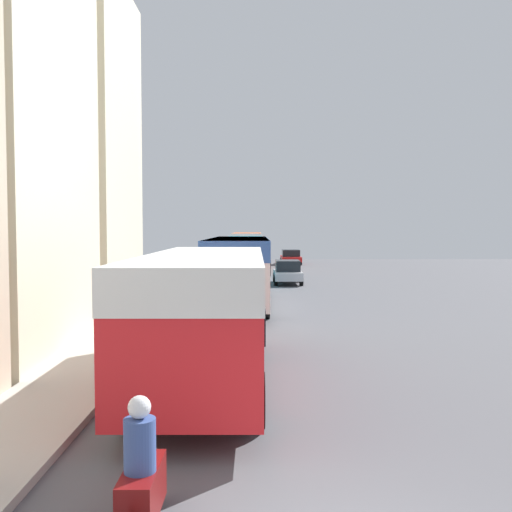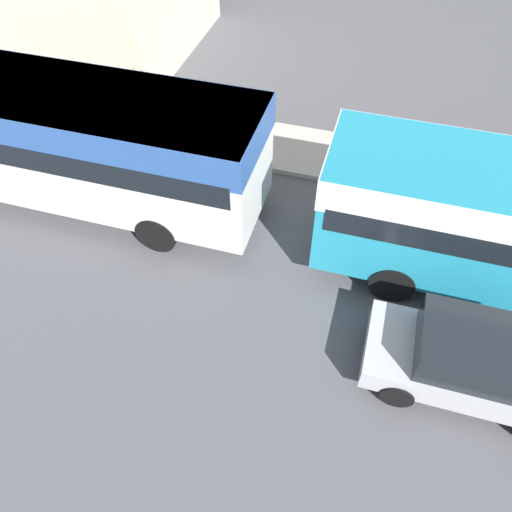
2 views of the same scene
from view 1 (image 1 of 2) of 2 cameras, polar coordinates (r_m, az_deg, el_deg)
The scene contains 9 objects.
building_far_terrace at distance 25.18m, azimuth -20.74°, elevation 9.72°, with size 6.99×6.40×13.39m.
bus_lead at distance 13.07m, azimuth -5.03°, elevation -4.39°, with size 2.61×9.13×3.01m.
bus_following at distance 25.97m, azimuth -1.70°, elevation -0.63°, with size 2.64×11.33×3.13m.
bus_third_in_line at distance 37.89m, azimuth -1.20°, elevation 0.33°, with size 2.55×9.63×2.99m.
bus_rear at distance 49.37m, azimuth -0.89°, elevation 1.03°, with size 2.49×9.41×3.16m.
motorcycle_behind_lead at distance 7.06m, azimuth -11.40°, elevation -21.54°, with size 0.38×2.24×1.73m.
car_crossing at distance 56.29m, azimuth 3.50°, elevation -0.06°, with size 1.97×4.47×1.46m.
car_far_curb at distance 36.63m, azimuth 3.18°, elevation -1.58°, with size 1.80×3.85×1.51m.
pedestrian_walking_away at distance 27.42m, azimuth -8.86°, elevation -2.47°, with size 0.38×0.38×1.81m.
Camera 1 is at (-0.91, -5.56, 3.59)m, focal length 40.00 mm.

